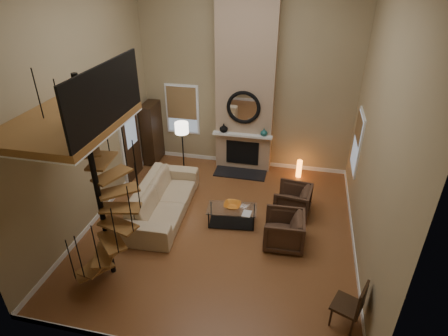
% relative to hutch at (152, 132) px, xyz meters
% --- Properties ---
extents(ground, '(6.00, 6.50, 0.01)m').
position_rel_hutch_xyz_m(ground, '(2.76, -2.82, -0.95)').
color(ground, '#985C31').
rests_on(ground, ground).
extents(back_wall, '(6.00, 0.02, 5.50)m').
position_rel_hutch_xyz_m(back_wall, '(2.76, 0.43, 1.80)').
color(back_wall, '#9D8B65').
rests_on(back_wall, ground).
extents(front_wall, '(6.00, 0.02, 5.50)m').
position_rel_hutch_xyz_m(front_wall, '(2.76, -6.07, 1.80)').
color(front_wall, '#9D8B65').
rests_on(front_wall, ground).
extents(left_wall, '(0.02, 6.50, 5.50)m').
position_rel_hutch_xyz_m(left_wall, '(-0.24, -2.82, 1.80)').
color(left_wall, '#9D8B65').
rests_on(left_wall, ground).
extents(right_wall, '(0.02, 6.50, 5.50)m').
position_rel_hutch_xyz_m(right_wall, '(5.76, -2.82, 1.80)').
color(right_wall, '#9D8B65').
rests_on(right_wall, ground).
extents(baseboard_back, '(6.00, 0.02, 0.12)m').
position_rel_hutch_xyz_m(baseboard_back, '(2.76, 0.42, -0.89)').
color(baseboard_back, white).
rests_on(baseboard_back, ground).
extents(baseboard_left, '(0.02, 6.50, 0.12)m').
position_rel_hutch_xyz_m(baseboard_left, '(-0.23, -2.82, -0.89)').
color(baseboard_left, white).
rests_on(baseboard_left, ground).
extents(baseboard_right, '(0.02, 6.50, 0.12)m').
position_rel_hutch_xyz_m(baseboard_right, '(5.75, -2.82, -0.89)').
color(baseboard_right, white).
rests_on(baseboard_right, ground).
extents(chimney_breast, '(1.60, 0.38, 5.50)m').
position_rel_hutch_xyz_m(chimney_breast, '(2.76, 0.24, 1.80)').
color(chimney_breast, tan).
rests_on(chimney_breast, ground).
extents(hearth, '(1.50, 0.60, 0.04)m').
position_rel_hutch_xyz_m(hearth, '(2.76, -0.25, -0.93)').
color(hearth, black).
rests_on(hearth, ground).
extents(firebox, '(0.95, 0.02, 0.72)m').
position_rel_hutch_xyz_m(firebox, '(2.76, 0.04, -0.40)').
color(firebox, black).
rests_on(firebox, chimney_breast).
extents(mantel, '(1.70, 0.18, 0.06)m').
position_rel_hutch_xyz_m(mantel, '(2.76, -0.04, 0.20)').
color(mantel, white).
rests_on(mantel, chimney_breast).
extents(mirror_frame, '(0.94, 0.10, 0.94)m').
position_rel_hutch_xyz_m(mirror_frame, '(2.76, 0.02, 1.00)').
color(mirror_frame, black).
rests_on(mirror_frame, chimney_breast).
extents(mirror_disc, '(0.80, 0.01, 0.80)m').
position_rel_hutch_xyz_m(mirror_disc, '(2.76, 0.03, 1.00)').
color(mirror_disc, white).
rests_on(mirror_disc, chimney_breast).
extents(vase_left, '(0.24, 0.24, 0.25)m').
position_rel_hutch_xyz_m(vase_left, '(2.21, 0.00, 0.35)').
color(vase_left, black).
rests_on(vase_left, mantel).
extents(vase_right, '(0.20, 0.20, 0.21)m').
position_rel_hutch_xyz_m(vase_right, '(3.36, 0.00, 0.33)').
color(vase_right, '#175251').
rests_on(vase_right, mantel).
extents(window_back, '(1.02, 0.06, 1.52)m').
position_rel_hutch_xyz_m(window_back, '(0.86, 0.41, 0.67)').
color(window_back, white).
rests_on(window_back, back_wall).
extents(window_right, '(0.06, 1.02, 1.52)m').
position_rel_hutch_xyz_m(window_right, '(5.73, -0.82, 0.68)').
color(window_right, white).
rests_on(window_right, right_wall).
extents(entry_door, '(0.10, 1.05, 2.16)m').
position_rel_hutch_xyz_m(entry_door, '(-0.20, -1.02, 0.10)').
color(entry_door, white).
rests_on(entry_door, ground).
extents(loft, '(1.70, 2.20, 1.09)m').
position_rel_hutch_xyz_m(loft, '(0.71, -4.62, 2.29)').
color(loft, olive).
rests_on(loft, left_wall).
extents(spiral_stair, '(1.47, 1.47, 4.06)m').
position_rel_hutch_xyz_m(spiral_stair, '(0.97, -4.61, 0.83)').
color(spiral_stair, black).
rests_on(spiral_stair, ground).
extents(hutch, '(0.38, 0.81, 1.81)m').
position_rel_hutch_xyz_m(hutch, '(0.00, 0.00, 0.00)').
color(hutch, '#321F10').
rests_on(hutch, ground).
extents(sofa, '(1.25, 2.89, 0.83)m').
position_rel_hutch_xyz_m(sofa, '(1.25, -2.50, -0.55)').
color(sofa, '#C9B18B').
rests_on(sofa, ground).
extents(armchair_near, '(0.94, 0.92, 0.77)m').
position_rel_hutch_xyz_m(armchair_near, '(4.42, -1.84, -0.60)').
color(armchair_near, '#472F21').
rests_on(armchair_near, ground).
extents(armchair_far, '(0.91, 0.89, 0.79)m').
position_rel_hutch_xyz_m(armchair_far, '(4.30, -3.02, -0.60)').
color(armchair_far, '#472F21').
rests_on(armchair_far, ground).
extents(coffee_table, '(1.20, 0.70, 0.44)m').
position_rel_hutch_xyz_m(coffee_table, '(2.98, -2.60, -0.67)').
color(coffee_table, silver).
rests_on(coffee_table, ground).
extents(bowl, '(0.40, 0.40, 0.10)m').
position_rel_hutch_xyz_m(bowl, '(2.98, -2.55, -0.45)').
color(bowl, orange).
rests_on(bowl, coffee_table).
extents(book, '(0.22, 0.28, 0.03)m').
position_rel_hutch_xyz_m(book, '(3.33, -2.75, -0.49)').
color(book, gray).
rests_on(book, coffee_table).
extents(floor_lamp, '(0.37, 0.37, 1.70)m').
position_rel_hutch_xyz_m(floor_lamp, '(1.23, -0.80, 0.46)').
color(floor_lamp, black).
rests_on(floor_lamp, ground).
extents(accent_lamp, '(0.15, 0.15, 0.53)m').
position_rel_hutch_xyz_m(accent_lamp, '(4.43, -0.01, -0.70)').
color(accent_lamp, orange).
rests_on(accent_lamp, ground).
extents(side_chair, '(0.60, 0.60, 0.98)m').
position_rel_hutch_xyz_m(side_chair, '(5.50, -4.91, -0.42)').
color(side_chair, '#321F10').
rests_on(side_chair, ground).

